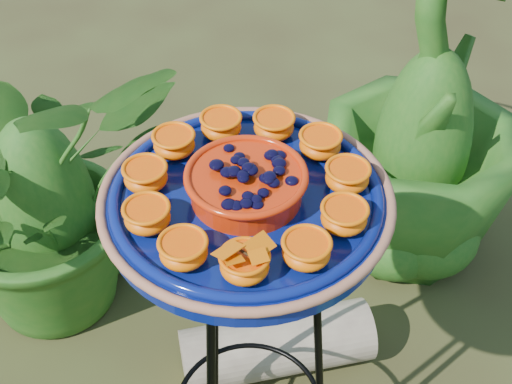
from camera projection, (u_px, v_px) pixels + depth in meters
tripod_stand at (248, 342)px, 1.44m from camera, size 0.42×0.42×0.92m
feeder_dish at (246, 197)px, 1.16m from camera, size 0.59×0.59×0.11m
driftwood_log at (277, 345)px, 1.99m from camera, size 0.53×0.19×0.18m
shrub_back_left at (41, 186)px, 1.97m from camera, size 0.97×0.91×0.86m
shrub_back_right at (430, 102)px, 2.04m from camera, size 0.87×0.87×1.12m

